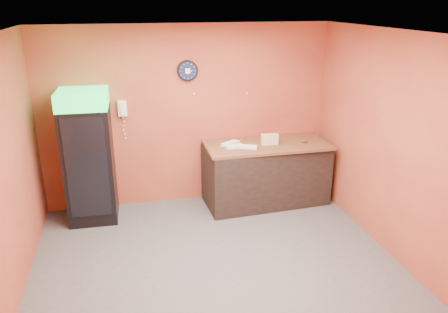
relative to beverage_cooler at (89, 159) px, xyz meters
name	(u,v)px	position (x,y,z in m)	size (l,w,h in m)	color
floor	(216,264)	(1.52, -1.61, -0.95)	(4.50, 4.50, 0.00)	#47474C
back_wall	(188,116)	(1.52, 0.39, 0.45)	(4.50, 0.02, 2.80)	#AB5830
left_wall	(3,177)	(-0.73, -1.61, 0.45)	(0.02, 4.00, 2.80)	#AB5830
right_wall	(390,145)	(3.77, -1.61, 0.45)	(0.02, 4.00, 2.80)	#AB5830
ceiling	(214,33)	(1.52, -1.61, 1.85)	(4.50, 4.00, 0.02)	white
beverage_cooler	(89,159)	(0.00, 0.00, 0.00)	(0.70, 0.72, 1.95)	black
prep_counter	(266,174)	(2.68, -0.03, -0.47)	(1.92, 0.85, 0.96)	black
wall_clock	(187,71)	(1.53, 0.36, 1.16)	(0.31, 0.06, 0.31)	black
wall_phone	(122,108)	(0.53, 0.34, 0.64)	(0.13, 0.11, 0.24)	white
butcher_paper	(267,145)	(2.68, -0.03, 0.03)	(1.92, 0.92, 0.04)	brown
sub_roll_stack	(270,139)	(2.71, -0.09, 0.13)	(0.27, 0.10, 0.17)	beige
wrapped_sandwich_left	(235,146)	(2.14, -0.12, 0.07)	(0.27, 0.11, 0.04)	white
wrapped_sandwich_mid	(248,147)	(2.33, -0.18, 0.07)	(0.29, 0.11, 0.04)	white
wrapped_sandwich_right	(231,143)	(2.11, 0.03, 0.07)	(0.31, 0.12, 0.04)	white
kitchen_tool	(242,140)	(2.33, 0.15, 0.08)	(0.06, 0.06, 0.06)	silver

